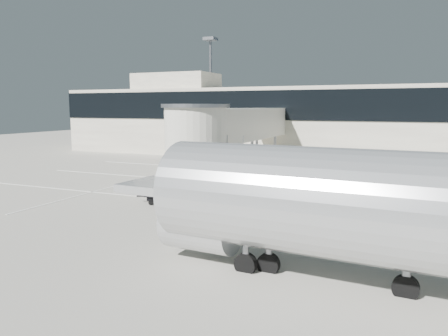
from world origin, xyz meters
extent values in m
plane|color=#B8B5A5|center=(0.00, 0.00, 0.00)|extent=(140.00, 140.00, 0.00)
cube|color=white|center=(0.00, 2.00, 0.01)|extent=(40.00, 0.15, 0.02)
cube|color=white|center=(0.00, 9.00, 0.01)|extent=(40.00, 0.15, 0.02)
cube|color=white|center=(0.00, 16.00, 0.01)|extent=(40.00, 0.15, 0.02)
cube|color=white|center=(6.00, 10.00, 0.01)|extent=(0.15, 30.00, 0.02)
cube|color=white|center=(-10.00, 10.00, 0.01)|extent=(0.15, 30.00, 0.02)
cube|color=#EFEACE|center=(0.00, 30.00, 4.00)|extent=(64.00, 12.00, 8.00)
cube|color=black|center=(0.00, 23.95, 6.00)|extent=(64.00, 0.12, 3.20)
cube|color=#EFEACE|center=(-18.00, 28.00, 9.00)|extent=(10.00, 6.00, 2.00)
cylinder|color=gray|center=(-16.00, 34.00, 7.50)|extent=(0.36, 0.36, 15.00)
cube|color=gray|center=(-16.00, 34.00, 15.00)|extent=(1.60, 1.60, 0.40)
cube|color=beige|center=(-4.00, 15.00, 4.30)|extent=(3.00, 18.00, 2.80)
cylinder|color=beige|center=(-4.00, 6.00, 4.30)|extent=(4.40, 4.40, 3.00)
cylinder|color=gray|center=(-4.00, 6.00, 5.90)|extent=(4.80, 4.80, 0.25)
cylinder|color=gray|center=(-5.00, 8.00, 1.45)|extent=(0.28, 0.28, 2.90)
cylinder|color=gray|center=(-3.00, 8.00, 1.45)|extent=(0.28, 0.28, 2.90)
cylinder|color=gray|center=(-5.00, 15.00, 1.45)|extent=(0.28, 0.28, 2.90)
cylinder|color=gray|center=(-3.00, 15.00, 1.45)|extent=(0.28, 0.28, 2.90)
cylinder|color=gray|center=(-5.00, 22.00, 1.45)|extent=(0.28, 0.28, 2.90)
cylinder|color=gray|center=(-3.00, 22.00, 1.45)|extent=(0.28, 0.28, 2.90)
cube|color=gray|center=(-1.40, 5.00, 0.25)|extent=(1.40, 2.60, 0.50)
cube|color=gray|center=(-1.40, 5.60, 1.60)|extent=(1.20, 2.60, 2.06)
cube|color=gray|center=(-1.40, 7.00, 2.85)|extent=(1.40, 1.20, 0.12)
cube|color=maroon|center=(4.64, 6.52, 0.59)|extent=(2.81, 1.97, 0.64)
cube|color=silver|center=(5.55, 6.83, 1.01)|extent=(1.08, 1.35, 0.37)
cube|color=black|center=(3.94, 6.29, 1.23)|extent=(0.46, 1.05, 0.96)
cylinder|color=black|center=(4.05, 5.60, 0.34)|extent=(0.73, 0.47, 0.68)
cylinder|color=black|center=(3.62, 6.91, 0.34)|extent=(0.73, 0.47, 0.68)
cylinder|color=black|center=(5.67, 6.13, 0.34)|extent=(0.73, 0.47, 0.68)
cylinder|color=black|center=(5.24, 7.45, 0.34)|extent=(0.73, 0.47, 0.68)
cube|color=black|center=(5.63, 7.61, 0.58)|extent=(3.55, 2.69, 0.13)
cube|color=black|center=(5.63, 7.61, 0.39)|extent=(3.16, 2.34, 0.26)
cube|color=black|center=(3.82, 8.36, 0.42)|extent=(0.72, 0.36, 0.08)
cylinder|color=black|center=(4.33, 7.38, 0.18)|extent=(0.39, 0.28, 0.36)
cylinder|color=black|center=(4.88, 8.70, 0.18)|extent=(0.39, 0.28, 0.36)
cylinder|color=black|center=(6.39, 6.52, 0.18)|extent=(0.39, 0.28, 0.36)
cylinder|color=black|center=(6.93, 7.84, 0.18)|extent=(0.39, 0.28, 0.36)
cylinder|color=black|center=(3.95, 7.53, 1.06)|extent=(0.07, 0.07, 0.95)
cylinder|color=black|center=(4.50, 8.85, 1.06)|extent=(0.07, 0.07, 0.95)
cylinder|color=black|center=(6.77, 6.36, 1.06)|extent=(0.07, 0.07, 0.95)
cylinder|color=black|center=(7.32, 7.69, 1.06)|extent=(0.07, 0.07, 0.95)
cube|color=#9C8555|center=(4.72, 7.62, 0.86)|extent=(0.49, 0.45, 0.43)
cube|color=#46474B|center=(5.14, 7.38, 0.86)|extent=(0.60, 0.52, 0.42)
cube|color=#161542|center=(6.29, 6.99, 0.87)|extent=(0.55, 0.52, 0.46)
cube|color=#9C8555|center=(6.74, 7.58, 0.84)|extent=(0.60, 0.55, 0.40)
cube|color=#161542|center=(6.57, 7.62, 0.79)|extent=(0.52, 0.44, 0.29)
cube|color=#161542|center=(5.90, 7.56, 0.81)|extent=(0.60, 0.50, 0.32)
cube|color=#9C8555|center=(6.74, 7.55, 0.81)|extent=(0.66, 0.56, 0.32)
cube|color=#9C8555|center=(6.46, 7.27, 0.82)|extent=(0.63, 0.50, 0.35)
cube|color=#161542|center=(5.53, 7.38, 0.88)|extent=(0.56, 0.49, 0.46)
cube|color=maroon|center=(4.84, 7.54, 0.78)|extent=(0.56, 0.52, 0.27)
cube|color=#46474B|center=(4.54, 7.68, 0.87)|extent=(0.62, 0.48, 0.44)
cube|color=black|center=(-0.45, 1.31, 0.48)|extent=(2.81, 1.76, 0.10)
cube|color=black|center=(-0.45, 1.31, 0.32)|extent=(2.52, 1.52, 0.22)
cube|color=black|center=(-2.04, 1.02, 0.35)|extent=(0.61, 0.18, 0.07)
cylinder|color=black|center=(-1.25, 0.57, 0.15)|extent=(0.31, 0.17, 0.30)
cylinder|color=black|center=(-1.46, 1.73, 0.15)|extent=(0.31, 0.17, 0.30)
cylinder|color=black|center=(0.56, 0.90, 0.15)|extent=(0.31, 0.17, 0.30)
cylinder|color=black|center=(0.35, 2.06, 0.15)|extent=(0.31, 0.17, 0.30)
cylinder|color=#E5AE0C|center=(-1.58, 0.51, 0.87)|extent=(0.06, 0.06, 0.79)
cylinder|color=#E5AE0C|center=(-1.79, 1.67, 0.87)|extent=(0.06, 0.06, 0.79)
cylinder|color=#E5AE0C|center=(0.89, 0.96, 0.87)|extent=(0.06, 0.06, 0.79)
cylinder|color=#E5AE0C|center=(0.68, 2.12, 0.87)|extent=(0.06, 0.06, 0.79)
cube|color=#977B49|center=(-0.18, 1.13, 0.75)|extent=(0.60, 0.53, 0.44)
cube|color=#977B49|center=(0.51, 1.05, 0.76)|extent=(0.63, 0.56, 0.45)
cube|color=#977B49|center=(0.18, 1.60, 0.77)|extent=(0.60, 0.54, 0.47)
cube|color=#977B49|center=(-0.25, 0.93, 0.76)|extent=(0.52, 0.53, 0.45)
cube|color=#977B49|center=(-0.43, 1.75, 0.73)|extent=(0.51, 0.54, 0.39)
cube|color=#977B49|center=(-0.71, 1.14, 0.71)|extent=(0.58, 0.42, 0.35)
cube|color=#977B49|center=(0.24, 1.86, 0.72)|extent=(0.42, 0.45, 0.37)
cube|color=black|center=(-3.23, 1.09, 0.54)|extent=(3.22, 2.21, 0.12)
cube|color=black|center=(-3.23, 1.09, 0.36)|extent=(2.88, 1.92, 0.24)
cube|color=black|center=(-4.97, 0.59, 0.39)|extent=(0.68, 0.26, 0.08)
cylinder|color=black|center=(-4.04, 0.17, 0.17)|extent=(0.36, 0.22, 0.33)
cylinder|color=black|center=(-4.40, 1.44, 0.17)|extent=(0.36, 0.22, 0.33)
cylinder|color=black|center=(-2.06, 0.73, 0.17)|extent=(0.36, 0.22, 0.33)
cylinder|color=black|center=(-2.42, 2.00, 0.17)|extent=(0.36, 0.22, 0.33)
cylinder|color=#E5AE0C|center=(-4.40, 0.07, 0.98)|extent=(0.07, 0.07, 0.88)
cylinder|color=#E5AE0C|center=(-4.76, 1.34, 0.98)|extent=(0.07, 0.07, 0.88)
cylinder|color=#E5AE0C|center=(-1.70, 0.84, 0.98)|extent=(0.07, 0.07, 0.88)
cylinder|color=#E5AE0C|center=(-2.06, 2.11, 0.98)|extent=(0.07, 0.07, 0.88)
cube|color=#977B49|center=(-4.29, 1.03, 0.86)|extent=(0.65, 0.64, 0.52)
cube|color=#977B49|center=(-4.09, 0.60, 0.84)|extent=(0.67, 0.56, 0.48)
cube|color=#977B49|center=(-3.86, 1.05, 0.79)|extent=(0.53, 0.51, 0.38)
cube|color=#977B49|center=(-3.24, 1.14, 0.85)|extent=(0.54, 0.59, 0.52)
cube|color=#977B49|center=(-3.16, 1.15, 0.86)|extent=(0.65, 0.56, 0.53)
cube|color=#977B49|center=(-3.73, 0.88, 0.82)|extent=(0.60, 0.60, 0.45)
cube|color=#977B49|center=(-3.32, 1.01, 0.80)|extent=(0.63, 0.63, 0.40)
cube|color=#977B49|center=(-2.39, 1.64, 0.86)|extent=(0.59, 0.58, 0.52)
imported|color=#86DD17|center=(2.80, 0.59, 0.87)|extent=(0.64, 0.42, 1.75)
cube|color=silver|center=(12.18, 14.67, 1.17)|extent=(3.04, 5.62, 1.72)
cube|color=silver|center=(11.78, 17.02, 0.83)|extent=(2.13, 0.95, 1.00)
cube|color=black|center=(12.15, 14.89, 1.61)|extent=(2.72, 3.65, 0.69)
cylinder|color=black|center=(11.45, 12.74, 0.38)|extent=(0.39, 0.79, 0.75)
cylinder|color=black|center=(10.84, 16.24, 0.38)|extent=(0.39, 0.79, 0.75)
cube|color=maroon|center=(-13.63, 24.00, 0.77)|extent=(4.24, 2.83, 1.55)
cube|color=black|center=(-11.97, 24.57, 1.75)|extent=(1.40, 1.68, 0.55)
cylinder|color=black|center=(-14.76, 22.85, 0.31)|extent=(0.67, 0.44, 0.62)
cylinder|color=black|center=(-15.23, 24.22, 0.31)|extent=(0.67, 0.44, 0.62)
cylinder|color=black|center=(-12.03, 23.78, 0.31)|extent=(0.67, 0.44, 0.62)
cylinder|color=black|center=(-12.50, 25.15, 0.31)|extent=(0.67, 0.44, 0.62)
cylinder|color=silver|center=(9.26, -7.42, 2.73)|extent=(14.74, 4.56, 3.63)
cube|color=silver|center=(4.27, -7.10, 2.73)|extent=(9.23, 3.12, 0.32)
cylinder|color=silver|center=(2.91, -7.01, 1.41)|extent=(2.85, 2.26, 2.09)
cube|color=silver|center=(2.91, -7.01, 2.23)|extent=(0.74, 0.27, 1.00)
cylinder|color=gray|center=(5.63, -7.18, 0.50)|extent=(0.27, 0.27, 1.00)
cylinder|color=black|center=(5.63, -7.18, 0.27)|extent=(0.83, 0.34, 0.82)
cylinder|color=gray|center=(10.16, -7.47, 0.50)|extent=(0.27, 0.27, 1.00)
cylinder|color=black|center=(10.16, -7.47, 0.27)|extent=(0.83, 0.34, 0.82)
cylinder|color=gray|center=(4.88, -7.50, 0.73)|extent=(0.25, 0.25, 1.45)
cylinder|color=black|center=(4.88, -7.50, 0.27)|extent=(0.83, 0.34, 0.82)
camera|label=1|loc=(10.12, -21.50, 5.83)|focal=35.00mm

